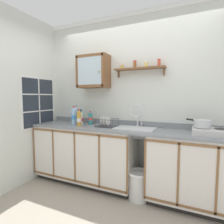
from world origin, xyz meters
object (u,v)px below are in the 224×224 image
dish_rack (107,124)px  wall_cabinet (93,72)px  bottle_water_blue_3 (74,116)px  trash_bin (139,185)px  bottle_juice_amber_1 (79,119)px  bottle_soda_green_0 (81,118)px  bottle_water_clear_4 (76,115)px  hot_plate_stove (212,132)px  bottle_detergent_teal_2 (90,118)px  sink (135,129)px  bottle_opaque_white_5 (81,118)px  saucepan (202,123)px

dish_rack → wall_cabinet: size_ratio=0.60×
bottle_water_blue_3 → trash_bin: (1.12, -0.08, -0.87)m
bottle_juice_amber_1 → bottle_soda_green_0: bearing=114.8°
trash_bin → bottle_water_clear_4: bearing=168.5°
hot_plate_stove → bottle_water_blue_3: (-1.97, -0.07, 0.10)m
bottle_soda_green_0 → wall_cabinet: size_ratio=0.47×
hot_plate_stove → bottle_detergent_teal_2: size_ratio=2.00×
bottle_water_blue_3 → dish_rack: bearing=8.1°
dish_rack → wall_cabinet: bearing=155.7°
sink → wall_cabinet: bearing=171.3°
bottle_opaque_white_5 → bottle_water_blue_3: bearing=-151.3°
saucepan → trash_bin: 1.16m
bottle_juice_amber_1 → bottle_opaque_white_5: bearing=107.2°
bottle_soda_green_0 → bottle_detergent_teal_2: size_ratio=1.12×
saucepan → hot_plate_stove: bearing=-13.8°
saucepan → dish_rack: 1.32m
saucepan → bottle_juice_amber_1: 1.74m
sink → saucepan: sink is taller
bottle_soda_green_0 → bottle_opaque_white_5: size_ratio=1.04×
sink → trash_bin: bearing=-56.9°
saucepan → trash_bin: (-0.75, -0.18, -0.86)m
wall_cabinet → bottle_water_clear_4: bearing=-169.2°
bottle_detergent_teal_2 → wall_cabinet: size_ratio=0.42×
dish_rack → trash_bin: bearing=-16.0°
sink → wall_cabinet: (-0.75, 0.12, 0.86)m
bottle_juice_amber_1 → bottle_opaque_white_5: bottle_juice_amber_1 is taller
bottle_soda_green_0 → wall_cabinet: bearing=19.3°
bottle_detergent_teal_2 → dish_rack: 0.36m
sink → wall_cabinet: 1.15m
hot_plate_stove → dish_rack: (-1.42, 0.01, -0.00)m
bottle_water_clear_4 → trash_bin: size_ratio=0.80×
bottle_soda_green_0 → bottle_juice_amber_1: (0.09, -0.19, 0.01)m
bottle_water_blue_3 → trash_bin: 1.42m
bottle_detergent_teal_2 → bottle_opaque_white_5: 0.16m
sink → saucepan: size_ratio=1.88×
sink → bottle_juice_amber_1: (-0.86, -0.15, 0.12)m
sink → wall_cabinet: size_ratio=1.07×
bottle_detergent_teal_2 → bottle_water_blue_3: bearing=-141.1°
bottle_water_blue_3 → bottle_opaque_white_5: (0.10, 0.05, -0.03)m
bottle_soda_green_0 → dish_rack: bearing=-7.5°
bottle_detergent_teal_2 → bottle_water_blue_3: 0.27m
saucepan → bottle_opaque_white_5: (-1.76, -0.04, -0.02)m
bottle_water_blue_3 → bottle_water_clear_4: size_ratio=0.99×
hot_plate_stove → bottle_detergent_teal_2: bottle_detergent_teal_2 is taller
bottle_detergent_teal_2 → dish_rack: bottle_detergent_teal_2 is taller
bottle_soda_green_0 → wall_cabinet: wall_cabinet is taller
sink → hot_plate_stove: (0.98, -0.04, 0.04)m
saucepan → bottle_water_blue_3: size_ratio=0.98×
bottle_juice_amber_1 → wall_cabinet: wall_cabinet is taller
bottle_opaque_white_5 → dish_rack: bottle_opaque_white_5 is taller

